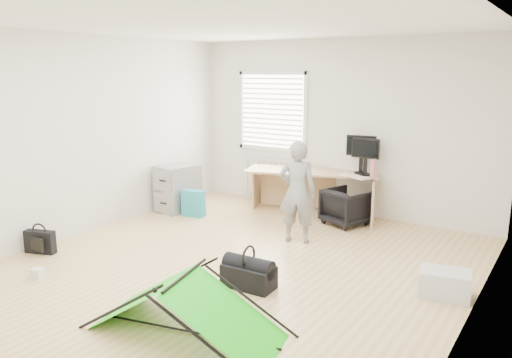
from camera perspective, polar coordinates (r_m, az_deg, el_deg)
The scene contains 18 objects.
ground at distance 5.89m, azimuth -2.17°, elevation -9.77°, with size 5.50×5.50×0.00m, color tan.
back_wall at distance 7.91m, azimuth 9.47°, elevation 5.84°, with size 5.00×0.02×2.70m, color silver.
window at distance 8.41m, azimuth 1.86°, elevation 7.74°, with size 1.20×0.06×1.20m, color silver.
radiator at distance 8.53m, azimuth 1.67°, elevation 0.33°, with size 1.00×0.12×0.60m, color silver.
desk at distance 7.86m, azimuth 6.37°, elevation -1.54°, with size 2.04×0.65×0.70m, color tan.
filing_cabinet at distance 8.11m, azimuth -8.93°, elevation -1.01°, with size 0.48×0.64×0.74m, color #939598.
monitor_left at distance 7.65m, azimuth 11.92°, elevation 2.19°, with size 0.44×0.10×0.42m, color black.
monitor_right at distance 7.53m, azimuth 12.40°, elevation 1.95°, with size 0.42×0.09×0.40m, color black.
keyboard at distance 7.39m, azimuth 11.10°, elevation 0.30°, with size 0.48×0.16×0.02m, color beige.
thermos at distance 7.35m, azimuth 13.22°, elevation 1.14°, with size 0.08×0.08×0.28m, color #BF6B73.
office_chair at distance 7.41m, azimuth 10.25°, elevation -3.16°, with size 0.57×0.58×0.53m, color black.
person at distance 6.49m, azimuth 4.74°, elevation -1.48°, with size 0.49×0.32×1.35m, color gray.
kite at distance 4.41m, azimuth -8.00°, elevation -13.98°, with size 1.71×0.75×0.53m, color #19CF13, non-canonical shape.
storage_crate at distance 5.40m, azimuth 20.74°, elevation -11.12°, with size 0.48×0.34×0.27m, color silver.
tote_bag at distance 7.78m, azimuth -7.17°, elevation -2.78°, with size 0.35×0.15×0.41m, color teal.
laptop_bag at distance 6.75m, azimuth -23.45°, elevation -6.61°, with size 0.38×0.11×0.29m, color black.
white_box at distance 6.01m, azimuth -23.72°, elevation -9.82°, with size 0.11×0.11×0.11m, color silver.
duffel_bag at distance 5.27m, azimuth -0.84°, elevation -11.08°, with size 0.55×0.28×0.24m, color black.
Camera 1 is at (3.19, -4.44, 2.20)m, focal length 35.00 mm.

